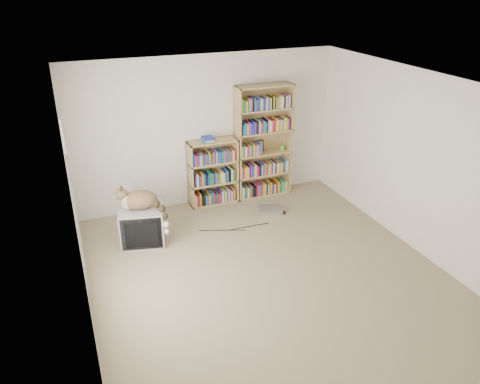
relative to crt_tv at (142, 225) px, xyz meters
name	(u,v)px	position (x,y,z in m)	size (l,w,h in m)	color
floor	(268,276)	(1.35, -1.51, -0.27)	(4.50, 5.00, 0.01)	tan
wall_back	(207,131)	(1.35, 0.99, 0.98)	(4.50, 0.02, 2.50)	white
wall_front	(412,319)	(1.35, -4.01, 0.98)	(4.50, 0.02, 2.50)	white
wall_left	(76,224)	(-0.90, -1.51, 0.98)	(0.02, 5.00, 2.50)	white
wall_right	(420,164)	(3.60, -1.51, 0.98)	(0.02, 5.00, 2.50)	white
ceiling	(274,86)	(1.35, -1.51, 2.23)	(4.50, 5.00, 0.02)	white
window	(74,203)	(-0.89, -1.31, 1.13)	(0.02, 1.22, 1.52)	white
crt_tv	(142,225)	(0.00, 0.00, 0.00)	(0.73, 0.69, 0.54)	#A1A0A3
cat	(143,203)	(0.04, -0.05, 0.37)	(0.72, 0.65, 0.60)	#392817
bookcase_tall	(263,145)	(2.32, 0.85, 0.66)	(0.98, 0.30, 1.97)	tan
bookcase_short	(213,175)	(1.39, 0.85, 0.25)	(0.82, 0.30, 1.13)	tan
book_stack	(207,140)	(1.29, 0.80, 0.90)	(0.19, 0.25, 0.08)	#B8182F
green_mug	(282,147)	(2.67, 0.83, 0.58)	(0.08, 0.08, 0.09)	#5DA32E
framed_print	(260,145)	(2.29, 0.93, 0.63)	(0.15, 0.01, 0.19)	black
dvd_player	(270,210)	(2.15, 0.12, -0.23)	(0.38, 0.27, 0.09)	#9E9EA3
wall_outlet	(77,222)	(-0.89, 0.34, 0.05)	(0.01, 0.08, 0.13)	silver
floor_cables	(253,226)	(1.68, -0.20, -0.26)	(1.20, 0.70, 0.01)	black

